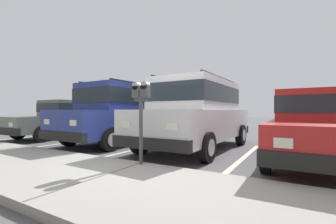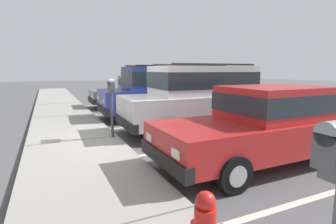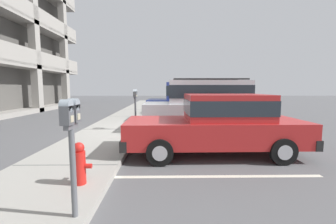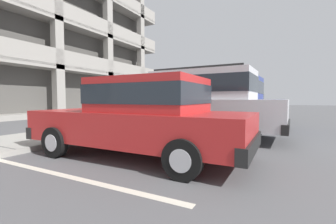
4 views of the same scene
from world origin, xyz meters
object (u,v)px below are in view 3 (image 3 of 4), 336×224
parking_meter_near (135,100)px  parking_meter_far (71,130)px  silver_suv (207,104)px  dark_hatchback (195,100)px  red_sedan (218,123)px  fire_hydrant (80,164)px  blue_coupe (189,102)px

parking_meter_near → parking_meter_far: size_ratio=1.04×
silver_suv → dark_hatchback: same height
parking_meter_near → silver_suv: bearing=-89.3°
red_sedan → parking_meter_far: (-2.97, 2.47, 0.38)m
dark_hatchback → parking_meter_near: (-2.75, 2.64, 0.16)m
fire_hydrant → parking_meter_near: bearing=-3.5°
red_sedan → parking_meter_far: bearing=139.7°
dark_hatchback → fire_hydrant: dark_hatchback is taller
dark_hatchback → parking_meter_far: dark_hatchback is taller
red_sedan → fire_hydrant: (-2.02, 2.76, -0.36)m
parking_meter_near → fire_hydrant: bearing=176.5°
dark_hatchback → parking_meter_near: size_ratio=3.18×
dark_hatchback → parking_meter_far: 8.97m
parking_meter_near → dark_hatchback: bearing=-43.8°
red_sedan → blue_coupe: same height
dark_hatchback → blue_coupe: size_ratio=1.07×
red_sedan → parking_meter_near: parking_meter_near is taller
blue_coupe → fire_hydrant: (-10.91, 3.01, -0.36)m
silver_suv → fire_hydrant: size_ratio=6.89×
dark_hatchback → silver_suv: bearing=-176.7°
red_sedan → blue_coupe: (8.89, -0.25, 0.00)m
blue_coupe → silver_suv: bearing=-179.4°
fire_hydrant → parking_meter_far: bearing=-163.1°
parking_meter_far → fire_hydrant: parking_meter_far is taller
dark_hatchback → parking_meter_near: 3.82m
dark_hatchback → fire_hydrant: size_ratio=6.90×
blue_coupe → red_sedan: bearing=179.0°
silver_suv → dark_hatchback: size_ratio=1.00×
red_sedan → parking_meter_near: (2.84, 2.46, 0.43)m
parking_meter_far → fire_hydrant: 1.24m
red_sedan → blue_coupe: bearing=-2.1°
parking_meter_near → blue_coupe: bearing=-24.2°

